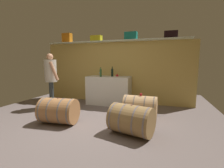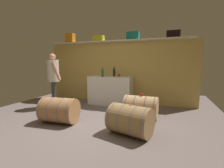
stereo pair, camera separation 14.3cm
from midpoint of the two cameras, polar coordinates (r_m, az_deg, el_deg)
name	(u,v)px [view 2 (the right image)]	position (r m, az deg, el deg)	size (l,w,h in m)	color
ground_plane	(94,119)	(4.16, -5.51, -12.34)	(6.51, 8.24, 0.02)	#6D615E
back_wall_panel	(117,73)	(5.68, 2.52, 4.10)	(5.31, 0.10, 2.11)	tan
high_shelf_board	(116,41)	(5.58, 2.12, 15.07)	(4.88, 0.40, 0.03)	silver
toolcase_orange	(70,38)	(6.38, -14.12, 15.58)	(0.33, 0.20, 0.34)	orange
toolcase_yellow	(99,39)	(5.81, -4.08, 15.92)	(0.38, 0.20, 0.20)	yellow
toolcase_teal	(133,36)	(5.45, 8.30, 16.69)	(0.40, 0.21, 0.25)	#188278
toolcase_black	(173,34)	(5.34, 21.87, 16.23)	(0.39, 0.20, 0.22)	black
work_cabinet	(111,90)	(5.41, 0.34, -2.27)	(1.44, 0.66, 0.95)	white
wine_bottle_green	(103,72)	(5.18, -2.63, 4.14)	(0.07, 0.07, 0.31)	#2B542E
wine_bottle_dark	(114,72)	(5.30, 1.54, 4.27)	(0.08, 0.08, 0.33)	black
wine_glass	(102,73)	(5.53, -2.77, 3.87)	(0.08, 0.08, 0.14)	white
red_funnel	(119,75)	(5.38, 3.32, 3.29)	(0.11, 0.11, 0.10)	red
wine_barrel_near	(141,107)	(4.17, 11.26, -8.08)	(0.85, 0.61, 0.58)	tan
wine_barrel_far	(59,110)	(3.98, -17.35, -8.91)	(0.87, 0.66, 0.60)	#AC7546
wine_barrel_flank	(130,120)	(3.22, 7.83, -12.62)	(0.94, 0.77, 0.60)	#9B7747
tasting_cup	(142,95)	(4.09, 11.53, -3.79)	(0.06, 0.06, 0.06)	red
winemaker_pouring	(53,75)	(5.28, -19.51, 3.16)	(0.51, 0.54, 1.69)	#2D3435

